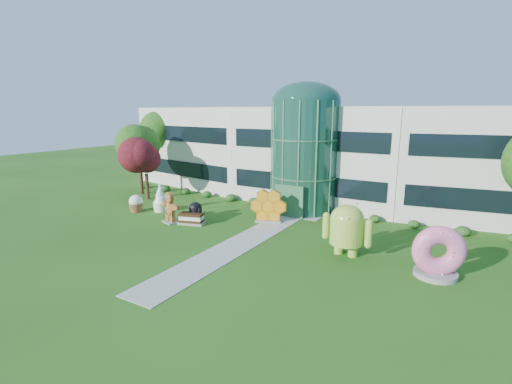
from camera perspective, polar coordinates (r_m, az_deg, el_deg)
The scene contains 14 objects.
ground at distance 24.72m, azimuth -4.18°, elevation -8.88°, with size 140.00×140.00×0.00m, color #215114.
building at distance 39.36m, azimuth 11.00°, elevation 5.90°, with size 46.00×15.00×9.30m, color beige, non-canonical shape.
atrium at distance 33.79m, azimuth 7.49°, elevation 5.41°, with size 6.00×6.00×9.80m, color #194738.
walkway at distance 26.26m, azimuth -1.65°, elevation -7.49°, with size 2.40×20.00×0.04m, color #9E9E93.
tree_red at distance 39.47m, azimuth -16.55°, elevation 3.21°, with size 4.00×4.00×6.00m, color #3F0C14, non-canonical shape.
trees_backdrop at distance 34.80m, azimuth 8.12°, elevation 4.43°, with size 52.00×8.00×8.40m, color #1B4A12, non-canonical shape.
android_green at distance 23.92m, azimuth 13.80°, elevation -5.07°, with size 3.39×2.26×3.85m, color #9DC13E, non-canonical shape.
android_black at distance 30.78m, azimuth -9.28°, elevation -2.79°, with size 1.71×1.15×1.94m, color black, non-canonical shape.
donut at distance 22.73m, azimuth 26.18°, elevation -8.11°, with size 2.86×1.37×2.98m, color #D3507D, non-canonical shape.
gingerbread at distance 30.92m, azimuth -13.11°, elevation -2.28°, with size 2.79×1.07×2.58m, color brown, non-canonical shape.
ice_cream_sandwich at distance 30.35m, azimuth -9.91°, elevation -4.04°, with size 2.07×1.04×0.92m, color black, non-canonical shape.
honeycomb at distance 30.30m, azimuth 1.94°, elevation -2.38°, with size 3.12×1.11×2.45m, color orange, non-canonical shape.
froyo at distance 34.56m, azimuth -14.50°, elevation -0.82°, with size 1.50×1.50×2.57m, color white, non-canonical shape.
cupcake at distance 35.12m, azimuth -17.99°, elevation -1.67°, with size 1.31×1.31×1.57m, color white, non-canonical shape.
Camera 1 is at (13.33, -18.79, 8.96)m, focal length 26.00 mm.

